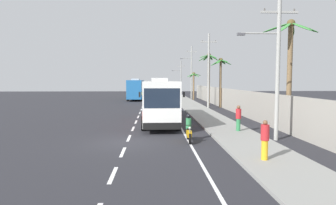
# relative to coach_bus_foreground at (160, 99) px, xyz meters

# --- Properties ---
(ground_plane) EXTENTS (160.00, 160.00, 0.00)m
(ground_plane) POSITION_rel_coach_bus_foreground_xyz_m (-2.05, -8.13, -1.97)
(ground_plane) COLOR #28282D
(sidewalk_kerb) EXTENTS (3.20, 90.00, 0.14)m
(sidewalk_kerb) POSITION_rel_coach_bus_foreground_xyz_m (4.75, 1.87, -1.90)
(sidewalk_kerb) COLOR gray
(sidewalk_kerb) RESTS_ON ground
(lane_markings) EXTENTS (3.75, 71.00, 0.01)m
(lane_markings) POSITION_rel_coach_bus_foreground_xyz_m (0.12, 6.38, -1.97)
(lane_markings) COLOR white
(lane_markings) RESTS_ON ground
(boundary_wall) EXTENTS (0.24, 60.00, 2.57)m
(boundary_wall) POSITION_rel_coach_bus_foreground_xyz_m (8.55, 5.87, -0.69)
(boundary_wall) COLOR #9E998E
(boundary_wall) RESTS_ON ground
(coach_bus_foreground) EXTENTS (3.05, 11.73, 3.79)m
(coach_bus_foreground) POSITION_rel_coach_bus_foreground_xyz_m (0.00, 0.00, 0.00)
(coach_bus_foreground) COLOR white
(coach_bus_foreground) RESTS_ON ground
(coach_bus_far_lane) EXTENTS (3.01, 12.33, 3.90)m
(coach_bus_far_lane) POSITION_rel_coach_bus_foreground_xyz_m (-3.85, 30.09, 0.06)
(coach_bus_far_lane) COLOR #2366A8
(coach_bus_far_lane) RESTS_ON ground
(motorcycle_beside_bus) EXTENTS (0.56, 1.96, 1.62)m
(motorcycle_beside_bus) POSITION_rel_coach_bus_foreground_xyz_m (1.54, -7.95, -1.31)
(motorcycle_beside_bus) COLOR black
(motorcycle_beside_bus) RESTS_ON ground
(pedestrian_near_kerb) EXTENTS (0.36, 0.36, 1.74)m
(pedestrian_near_kerb) POSITION_rel_coach_bus_foreground_xyz_m (4.30, -12.57, -0.92)
(pedestrian_near_kerb) COLOR gold
(pedestrian_near_kerb) RESTS_ON sidewalk_kerb
(pedestrian_midwalk) EXTENTS (0.36, 0.36, 1.75)m
(pedestrian_midwalk) POSITION_rel_coach_bus_foreground_xyz_m (5.26, -5.31, -0.91)
(pedestrian_midwalk) COLOR #2D7A47
(pedestrian_midwalk) RESTS_ON sidewalk_kerb
(utility_pole_nearest) EXTENTS (3.56, 0.24, 8.58)m
(utility_pole_nearest) POSITION_rel_coach_bus_foreground_xyz_m (6.72, -7.84, 2.63)
(utility_pole_nearest) COLOR #9E9E99
(utility_pole_nearest) RESTS_ON ground
(utility_pole_mid) EXTENTS (2.07, 0.24, 9.38)m
(utility_pole_mid) POSITION_rel_coach_bus_foreground_xyz_m (6.35, 11.68, 2.92)
(utility_pole_mid) COLOR #9E9E99
(utility_pole_mid) RESTS_ON ground
(utility_pole_far) EXTENTS (3.20, 0.24, 10.10)m
(utility_pole_far) POSITION_rel_coach_bus_foreground_xyz_m (6.62, 31.19, 3.40)
(utility_pole_far) COLOR #9E9E99
(utility_pole_far) RESTS_ON ground
(utility_pole_distant) EXTENTS (3.44, 0.24, 8.56)m
(utility_pole_distant) POSITION_rel_coach_bus_foreground_xyz_m (6.40, 50.71, 2.58)
(utility_pole_distant) COLOR #9E9E99
(utility_pole_distant) RESTS_ON ground
(palm_nearest) EXTENTS (2.82, 2.78, 6.51)m
(palm_nearest) POSITION_rel_coach_bus_foreground_xyz_m (8.24, 13.27, 2.66)
(palm_nearest) COLOR brown
(palm_nearest) RESTS_ON ground
(palm_second) EXTENTS (3.61, 3.49, 7.80)m
(palm_second) POSITION_rel_coach_bus_foreground_xyz_m (9.00, -4.73, 3.19)
(palm_second) COLOR brown
(palm_second) RESTS_ON ground
(palm_third) EXTENTS (2.73, 2.70, 5.09)m
(palm_third) POSITION_rel_coach_bus_foreground_xyz_m (6.83, 28.91, 1.70)
(palm_third) COLOR brown
(palm_third) RESTS_ON ground
(palm_fourth) EXTENTS (3.05, 3.18, 7.40)m
(palm_fourth) POSITION_rel_coach_bus_foreground_xyz_m (7.24, 16.36, 3.05)
(palm_fourth) COLOR brown
(palm_fourth) RESTS_ON ground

